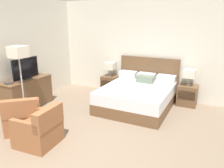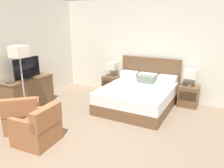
% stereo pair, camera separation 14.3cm
% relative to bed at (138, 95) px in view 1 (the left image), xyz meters
% --- Properties ---
extents(ground_plane, '(10.93, 10.93, 0.00)m').
position_rel_bed_xyz_m(ground_plane, '(-0.31, -2.67, -0.32)').
color(ground_plane, '#84705B').
extents(wall_back, '(6.40, 0.06, 2.84)m').
position_rel_bed_xyz_m(wall_back, '(-0.31, 1.00, 1.10)').
color(wall_back, silver).
rests_on(wall_back, ground).
extents(wall_left, '(0.06, 5.44, 2.84)m').
position_rel_bed_xyz_m(wall_left, '(-2.94, -1.15, 1.10)').
color(wall_left, silver).
rests_on(wall_left, ground).
extents(bed, '(1.76, 1.99, 1.20)m').
position_rel_bed_xyz_m(bed, '(0.00, 0.00, 0.00)').
color(bed, brown).
rests_on(bed, ground).
extents(nightstand_left, '(0.51, 0.42, 0.56)m').
position_rel_bed_xyz_m(nightstand_left, '(-1.16, 0.70, -0.04)').
color(nightstand_left, brown).
rests_on(nightstand_left, ground).
extents(nightstand_right, '(0.51, 0.42, 0.56)m').
position_rel_bed_xyz_m(nightstand_right, '(1.16, 0.70, -0.04)').
color(nightstand_right, brown).
rests_on(nightstand_right, ground).
extents(table_lamp_left, '(0.30, 0.30, 0.44)m').
position_rel_bed_xyz_m(table_lamp_left, '(-1.16, 0.70, 0.56)').
color(table_lamp_left, '#B7B7BC').
rests_on(table_lamp_left, nightstand_left).
extents(table_lamp_right, '(0.30, 0.30, 0.44)m').
position_rel_bed_xyz_m(table_lamp_right, '(1.16, 0.70, 0.56)').
color(table_lamp_right, '#B7B7BC').
rests_on(table_lamp_right, nightstand_right).
extents(dresser, '(0.55, 1.36, 0.78)m').
position_rel_bed_xyz_m(dresser, '(-2.61, -1.32, 0.08)').
color(dresser, brown).
rests_on(dresser, ground).
extents(tv, '(0.18, 0.81, 0.53)m').
position_rel_bed_xyz_m(tv, '(-2.61, -1.28, 0.72)').
color(tv, black).
rests_on(tv, dresser).
extents(book_red_cover, '(0.22, 0.21, 0.03)m').
position_rel_bed_xyz_m(book_red_cover, '(-2.61, -1.82, 0.48)').
color(book_red_cover, '#383333').
rests_on(book_red_cover, dresser).
extents(armchair_by_window, '(0.97, 0.97, 0.76)m').
position_rel_bed_xyz_m(armchair_by_window, '(-1.71, -2.30, -0.03)').
color(armchair_by_window, '#935B38').
rests_on(armchair_by_window, ground).
extents(armchair_companion, '(0.74, 0.73, 0.76)m').
position_rel_bed_xyz_m(armchair_companion, '(-0.99, -2.55, -0.03)').
color(armchair_companion, '#935B38').
rests_on(armchair_companion, ground).
extents(floor_lamp, '(0.34, 0.34, 1.68)m').
position_rel_bed_xyz_m(floor_lamp, '(-2.23, -1.77, 1.12)').
color(floor_lamp, '#B7B7BC').
rests_on(floor_lamp, ground).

